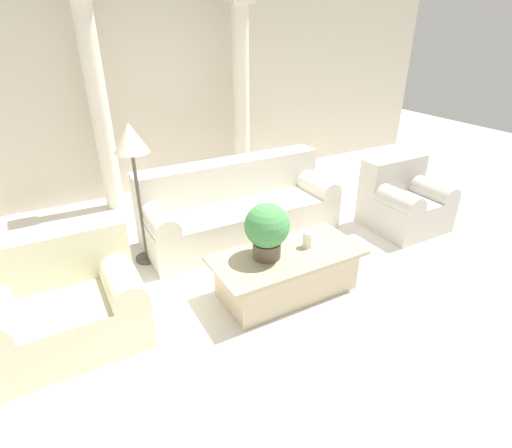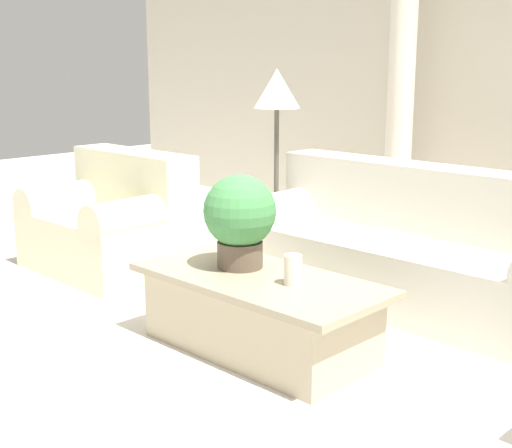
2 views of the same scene
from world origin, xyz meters
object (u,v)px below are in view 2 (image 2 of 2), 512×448
object	(u,v)px
sofa_long	(411,250)
loveseat	(112,222)
potted_plant	(240,217)
floor_lamp	(277,102)
coffee_table	(259,313)

from	to	relation	value
sofa_long	loveseat	size ratio (longest dim) A/B	1.96
potted_plant	floor_lamp	distance (m)	1.53
potted_plant	coffee_table	bearing A→B (deg)	-14.44
coffee_table	loveseat	bearing A→B (deg)	169.18
coffee_table	floor_lamp	size ratio (longest dim) A/B	0.95
loveseat	floor_lamp	world-z (taller)	floor_lamp
sofa_long	coffee_table	size ratio (longest dim) A/B	1.63
floor_lamp	loveseat	bearing A→B (deg)	-135.36
loveseat	coffee_table	xyz separation A→B (m)	(1.88, -0.36, -0.14)
sofa_long	coffee_table	distance (m)	1.28
floor_lamp	coffee_table	bearing A→B (deg)	-50.64
loveseat	floor_lamp	xyz separation A→B (m)	(0.88, 0.87, 0.89)
loveseat	floor_lamp	distance (m)	1.52
loveseat	coffee_table	size ratio (longest dim) A/B	0.83
coffee_table	floor_lamp	bearing A→B (deg)	129.36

